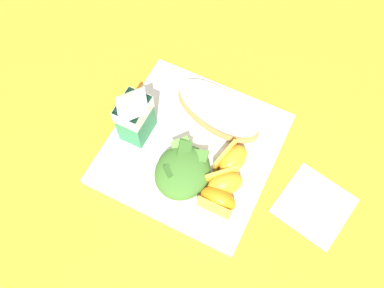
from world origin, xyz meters
name	(u,v)px	position (x,y,z in m)	size (l,w,h in m)	color
ground	(192,150)	(0.00, 0.00, 0.00)	(3.00, 3.00, 0.00)	orange
white_plate	(192,148)	(0.00, 0.00, 0.01)	(0.28, 0.28, 0.02)	white
cheesy_pizza_bread	(218,111)	(0.07, -0.01, 0.03)	(0.11, 0.18, 0.04)	#B77F42
green_salad_pile	(182,172)	(-0.06, -0.01, 0.04)	(0.11, 0.09, 0.05)	#3D7028
milk_carton	(134,115)	(-0.02, 0.10, 0.08)	(0.06, 0.04, 0.11)	#2D8451
orange_wedge_front	(218,200)	(-0.08, -0.08, 0.04)	(0.04, 0.06, 0.04)	orange
orange_wedge_middle	(225,183)	(-0.04, -0.08, 0.04)	(0.07, 0.07, 0.04)	orange
orange_wedge_rear	(233,159)	(0.00, -0.08, 0.04)	(0.07, 0.05, 0.04)	orange
paper_napkin	(314,207)	(0.00, -0.23, 0.00)	(0.11, 0.11, 0.00)	white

